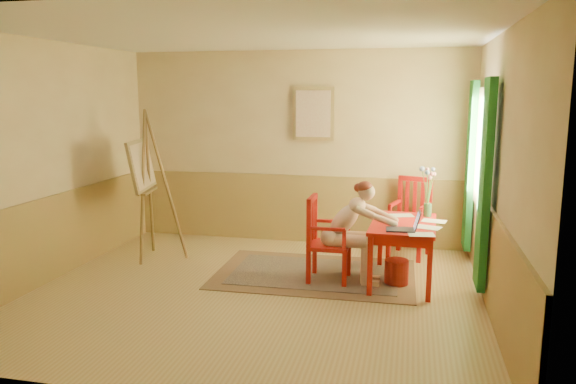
% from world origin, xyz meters
% --- Properties ---
extents(room, '(5.04, 4.54, 2.84)m').
position_xyz_m(room, '(0.00, 0.00, 1.40)').
color(room, tan).
rests_on(room, ground).
extents(wainscot, '(5.00, 4.50, 1.00)m').
position_xyz_m(wainscot, '(0.00, 0.80, 0.50)').
color(wainscot, tan).
rests_on(wainscot, room).
extents(window, '(0.12, 2.01, 2.20)m').
position_xyz_m(window, '(2.42, 1.10, 1.35)').
color(window, white).
rests_on(window, room).
extents(wall_portrait, '(0.60, 0.05, 0.76)m').
position_xyz_m(wall_portrait, '(0.25, 2.20, 1.90)').
color(wall_portrait, '#96804D').
rests_on(wall_portrait, room).
extents(rug, '(2.43, 1.65, 0.02)m').
position_xyz_m(rug, '(0.54, 0.75, 0.01)').
color(rug, '#8C7251').
rests_on(rug, room).
extents(table, '(0.77, 1.23, 0.72)m').
position_xyz_m(table, '(1.59, 0.69, 0.63)').
color(table, red).
rests_on(table, room).
extents(chair_left, '(0.47, 0.45, 1.01)m').
position_xyz_m(chair_left, '(0.69, 0.55, 0.51)').
color(chair_left, red).
rests_on(chair_left, room).
extents(chair_back, '(0.59, 0.60, 1.07)m').
position_xyz_m(chair_back, '(1.67, 1.84, 0.53)').
color(chair_back, red).
rests_on(chair_back, room).
extents(figure, '(0.89, 0.39, 1.21)m').
position_xyz_m(figure, '(1.00, 0.55, 0.67)').
color(figure, beige).
rests_on(figure, room).
extents(laptop, '(0.38, 0.24, 0.22)m').
position_xyz_m(laptop, '(1.61, 0.31, 0.76)').
color(laptop, '#1E2338').
rests_on(laptop, table).
extents(papers, '(0.68, 1.14, 0.00)m').
position_xyz_m(papers, '(1.78, 0.64, 0.72)').
color(papers, white).
rests_on(papers, table).
extents(vase, '(0.21, 0.31, 0.61)m').
position_xyz_m(vase, '(1.86, 1.09, 1.00)').
color(vase, '#3F724C').
rests_on(vase, table).
extents(wastebasket, '(0.34, 0.34, 0.30)m').
position_xyz_m(wastebasket, '(1.53, 0.60, 0.15)').
color(wastebasket, '#A92B22').
rests_on(wastebasket, room).
extents(easel, '(0.74, 0.89, 1.99)m').
position_xyz_m(easel, '(-1.78, 0.96, 1.18)').
color(easel, olive).
rests_on(easel, room).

